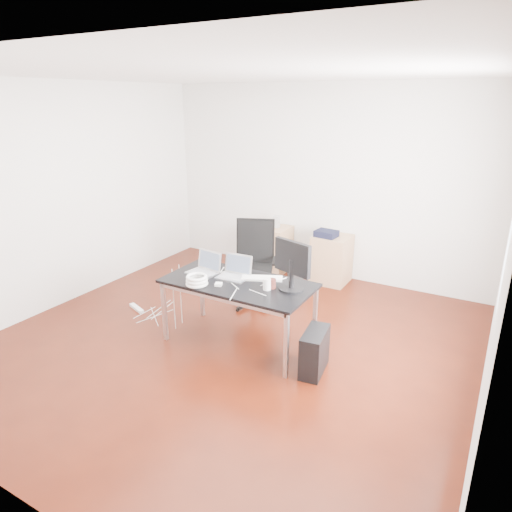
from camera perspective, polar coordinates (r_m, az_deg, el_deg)
The scene contains 18 objects.
room_shell at distance 4.65m, azimuth -2.96°, elevation 4.45°, with size 5.00×5.00×5.00m.
desk at distance 4.88m, azimuth -2.23°, elevation -3.81°, with size 1.60×0.80×0.73m.
office_chair at distance 5.91m, azimuth -0.24°, elevation -0.36°, with size 0.63×0.65×1.08m.
filing_cabinet_left at distance 7.13m, azimuth 2.07°, elevation 0.91°, with size 0.50×0.50×0.70m, color #A67953.
filing_cabinet_right at distance 6.76m, azimuth 9.41°, elevation -0.38°, with size 0.50×0.50×0.70m, color #A67953.
pc_tower at distance 4.61m, azimuth 7.31°, elevation -11.78°, with size 0.20×0.45×0.44m, color black.
wastebasket at distance 6.67m, azimuth 4.95°, elevation -2.37°, with size 0.24×0.24×0.28m, color black.
power_strip at distance 6.11m, azimuth -14.70°, elevation -6.32°, with size 0.30×0.06×0.04m, color white.
laptop_left at distance 5.12m, azimuth -6.43°, elevation -1.49°, with size 0.36×0.30×0.23m.
laptop_right at distance 4.97m, azimuth -2.69°, elevation -2.00°, with size 0.34×0.27×0.23m.
monitor at distance 4.59m, azimuth 4.56°, elevation -0.85°, with size 0.44×0.26×0.51m.
keyboard at distance 4.92m, azimuth 0.75°, elevation -2.79°, with size 0.44×0.14×0.02m, color white.
cup_white at distance 4.64m, azimuth 1.38°, elevation -3.54°, with size 0.08×0.08×0.12m, color white.
cup_brown at distance 4.68m, azimuth 2.04°, elevation -3.46°, with size 0.08×0.08×0.10m, color #53221C.
cable_coil at distance 4.79m, azimuth -7.41°, elevation -3.03°, with size 0.24×0.24×0.11m.
power_adapter at distance 4.77m, azimuth -4.71°, elevation -3.55°, with size 0.07×0.07×0.03m, color white.
speaker at distance 7.00m, azimuth 2.58°, elevation 4.31°, with size 0.09×0.08×0.18m, color #9E9E9E.
navy_garment at distance 6.60m, azimuth 8.79°, elevation 2.78°, with size 0.30×0.24×0.09m, color black.
Camera 1 is at (2.47, -3.78, 2.58)m, focal length 32.00 mm.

